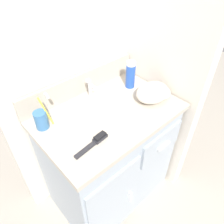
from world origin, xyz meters
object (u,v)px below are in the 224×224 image
(hand_towel, at_px, (154,93))
(shaving_cream_can, at_px, (130,75))
(hairbrush, at_px, (96,141))
(toothbrush_cup, at_px, (41,119))

(hand_towel, bearing_deg, shaving_cream_can, 92.80)
(hairbrush, xyz_separation_m, hand_towel, (0.47, 0.04, 0.03))
(toothbrush_cup, bearing_deg, hairbrush, -63.48)
(toothbrush_cup, distance_m, shaving_cream_can, 0.59)
(hairbrush, bearing_deg, hand_towel, -1.16)
(shaving_cream_can, distance_m, hairbrush, 0.52)
(hairbrush, bearing_deg, toothbrush_cup, 110.51)
(toothbrush_cup, relative_size, hairbrush, 1.00)
(shaving_cream_can, xyz_separation_m, hairbrush, (-0.46, -0.22, -0.07))
(shaving_cream_can, bearing_deg, hairbrush, -153.94)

